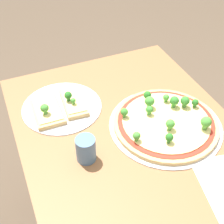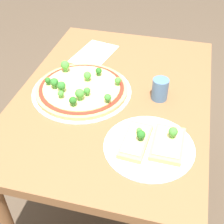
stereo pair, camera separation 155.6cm
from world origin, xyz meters
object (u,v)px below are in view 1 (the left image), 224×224
at_px(pizza_tray_slice, 60,107).
at_px(drinking_cup, 86,149).
at_px(dining_table, 134,162).
at_px(pizza_tray_whole, 166,122).

xyz_separation_m(pizza_tray_slice, drinking_cup, (0.25, 0.01, 0.03)).
relative_size(dining_table, pizza_tray_slice, 3.48).
xyz_separation_m(dining_table, pizza_tray_slice, (-0.24, -0.18, 0.12)).
bearing_deg(drinking_cup, pizza_tray_slice, -177.63).
bearing_deg(pizza_tray_slice, drinking_cup, 2.37).
distance_m(pizza_tray_whole, drinking_cup, 0.30).
height_order(pizza_tray_whole, drinking_cup, drinking_cup).
xyz_separation_m(dining_table, pizza_tray_whole, (-0.02, 0.13, 0.13)).
relative_size(dining_table, pizza_tray_whole, 2.62).
height_order(dining_table, pizza_tray_slice, pizza_tray_slice).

